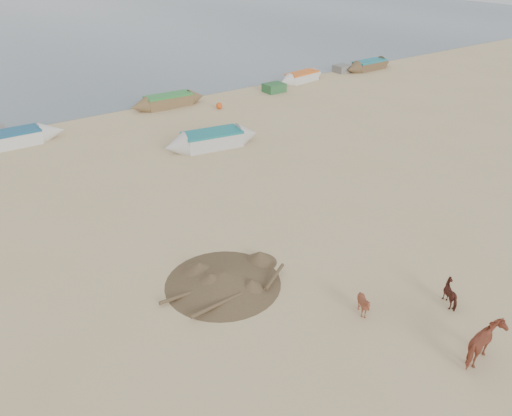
{
  "coord_description": "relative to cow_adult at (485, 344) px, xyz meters",
  "views": [
    {
      "loc": [
        -9.94,
        -10.02,
        10.36
      ],
      "look_at": [
        0.0,
        4.0,
        1.0
      ],
      "focal_mm": 35.0,
      "sensor_mm": 36.0,
      "label": 1
    }
  ],
  "objects": [
    {
      "name": "ground",
      "position": [
        -1.01,
        5.36,
        -0.6
      ],
      "size": [
        140.0,
        140.0,
        0.0
      ],
      "primitive_type": "plane",
      "color": "tan",
      "rests_on": "ground"
    },
    {
      "name": "cow_adult",
      "position": [
        0.0,
        0.0,
        0.0
      ],
      "size": [
        1.53,
        0.93,
        1.21
      ],
      "primitive_type": "imported",
      "rotation": [
        0.0,
        0.0,
        1.77
      ],
      "color": "brown",
      "rests_on": "ground"
    },
    {
      "name": "calf_front",
      "position": [
        -1.28,
        3.24,
        -0.19
      ],
      "size": [
        0.92,
        0.87,
        0.82
      ],
      "primitive_type": "imported",
      "rotation": [
        0.0,
        0.0,
        -1.24
      ],
      "color": "brown",
      "rests_on": "ground"
    },
    {
      "name": "calf_right",
      "position": [
        1.44,
        1.99,
        -0.21
      ],
      "size": [
        0.7,
        0.81,
        0.78
      ],
      "primitive_type": "imported",
      "rotation": [
        0.0,
        0.0,
        1.52
      ],
      "color": "#4D2118",
      "rests_on": "ground"
    },
    {
      "name": "waterline_canoes",
      "position": [
        -1.41,
        25.85,
        -0.19
      ],
      "size": [
        49.26,
        4.07,
        0.88
      ],
      "color": "silver",
      "rests_on": "ground"
    },
    {
      "name": "near_canoe",
      "position": [
        2.21,
        18.12,
        -0.15
      ],
      "size": [
        5.61,
        2.32,
        0.9
      ],
      "primitive_type": null,
      "rotation": [
        0.0,
        0.0,
        -0.16
      ],
      "color": "beige",
      "rests_on": "ground"
    },
    {
      "name": "beach_clutter",
      "position": [
        2.33,
        25.7,
        -0.31
      ],
      "size": [
        43.47,
        3.78,
        0.64
      ],
      "color": "#316E40",
      "rests_on": "ground"
    },
    {
      "name": "debris_pile",
      "position": [
        -3.97,
        7.13,
        -0.38
      ],
      "size": [
        4.14,
        4.14,
        0.45
      ],
      "primitive_type": "cone",
      "rotation": [
        0.0,
        0.0,
        -0.05
      ],
      "color": "brown",
      "rests_on": "ground"
    }
  ]
}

